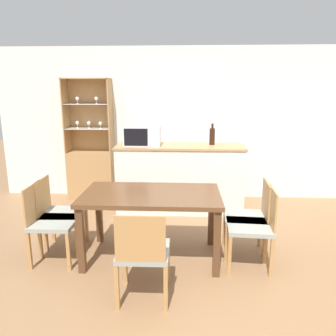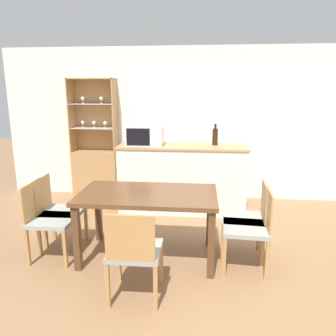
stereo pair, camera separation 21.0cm
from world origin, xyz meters
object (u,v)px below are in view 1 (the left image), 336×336
Objects in this scene: dining_table at (151,201)px; dining_chair_side_left_far at (59,213)px; display_cabinet at (91,165)px; dining_chair_side_right_far at (249,217)px; dining_chair_side_left_near at (50,222)px; dining_chair_head_near at (143,252)px; dining_chair_side_right_near at (254,226)px; wine_bottle at (212,136)px; microwave at (143,136)px.

dining_table is 1.12m from dining_chair_side_left_far.
display_cabinet is 1.95m from dining_chair_side_left_far.
dining_chair_side_right_far is 2.20m from dining_chair_side_left_near.
dining_chair_head_near is 1.27m from dining_chair_side_left_near.
dining_chair_head_near and dining_chair_side_left_far have the same top height.
dining_chair_side_right_near is (1.09, -0.13, -0.21)m from dining_table.
microwave is at bearing -175.21° from wine_bottle.
dining_chair_side_right_near and dining_chair_side_left_near have the same top height.
dining_chair_head_near is 2.41m from microwave.
microwave is (0.98, -0.54, 0.59)m from display_cabinet.
microwave is 1.06m from wine_bottle.
microwave is (-1.37, 1.65, 0.72)m from dining_chair_side_right_near.
dining_chair_side_left_far is (-1.09, 0.89, 0.00)m from dining_chair_head_near.
dining_chair_side_right_near is at bearing -79.60° from wine_bottle.
dining_table is at bearing 86.74° from dining_chair_side_right_near.
dining_chair_side_left_near is 1.61× the size of microwave.
dining_chair_side_left_far and dining_chair_side_left_near have the same top height.
wine_bottle is at bearing 13.88° from dining_chair_side_right_near.
display_cabinet is 6.29× the size of wine_bottle.
display_cabinet is at bearing -175.93° from dining_chair_side_left_near.
wine_bottle reaches higher than dining_chair_side_left_far.
dining_chair_side_left_far is 1.00× the size of dining_chair_side_left_near.
dining_table is (1.26, -2.06, 0.08)m from display_cabinet.
dining_table is at bearing 89.47° from dining_chair_head_near.
dining_chair_side_right_near is (1.09, 0.64, 0.00)m from dining_chair_head_near.
dining_chair_head_near is 1.61× the size of microwave.
dining_chair_side_left_near is at bearing 93.41° from dining_chair_side_right_near.
dining_chair_side_right_far is 1.00× the size of dining_chair_side_right_near.
microwave is at bearing 147.37° from dining_chair_side_left_far.
dining_chair_side_right_near is at bearing 29.66° from dining_chair_head_near.
display_cabinet reaches higher than microwave.
dining_chair_head_near is 2.60m from wine_bottle.
dining_chair_side_left_far is (-2.18, 0.25, 0.00)m from dining_chair_side_right_near.
dining_chair_side_right_near is 2.68× the size of wine_bottle.
dining_chair_side_left_near is at bearing -137.05° from wine_bottle.
dining_chair_head_near is 1.41m from dining_chair_side_left_far.
display_cabinet is 2.35× the size of dining_chair_head_near.
wine_bottle reaches higher than dining_chair_side_right_far.
dining_chair_head_near is 2.68× the size of wine_bottle.
microwave is (-0.28, 2.29, 0.72)m from dining_chair_head_near.
dining_table is 1.12m from dining_chair_side_right_near.
dining_chair_head_near is at bearing 48.33° from dining_chair_side_left_far.
microwave is at bearing 96.48° from dining_chair_head_near.
display_cabinet reaches higher than dining_chair_side_right_far.
microwave is (0.81, 1.65, 0.72)m from dining_chair_side_left_near.
dining_chair_side_left_far is at bearing 179.73° from dining_chair_side_left_near.
dining_chair_side_right_near is (0.00, -0.25, 0.00)m from dining_chair_side_right_far.
microwave is 1.67× the size of wine_bottle.
dining_chair_side_left_near is (-2.18, -0.25, 0.00)m from dining_chair_side_right_far.
dining_chair_side_right_far is 2.09m from microwave.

